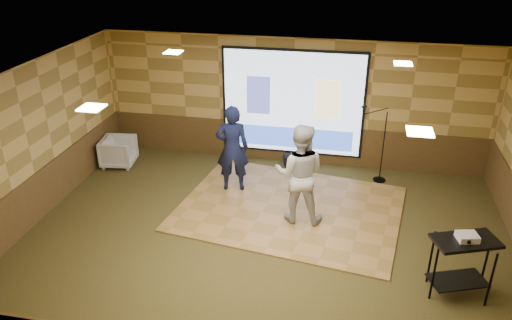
% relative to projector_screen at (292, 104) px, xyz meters
% --- Properties ---
extents(ground, '(9.00, 9.00, 0.00)m').
position_rel_projector_screen_xyz_m(ground, '(0.00, -3.44, -1.47)').
color(ground, '#2C3418').
rests_on(ground, ground).
extents(room_shell, '(9.04, 7.04, 3.02)m').
position_rel_projector_screen_xyz_m(room_shell, '(0.00, -3.44, 0.62)').
color(room_shell, tan).
rests_on(room_shell, ground).
extents(wainscot_back, '(9.00, 0.04, 0.95)m').
position_rel_projector_screen_xyz_m(wainscot_back, '(0.00, 0.04, -1.00)').
color(wainscot_back, '#493318').
rests_on(wainscot_back, ground).
extents(wainscot_left, '(0.04, 7.00, 0.95)m').
position_rel_projector_screen_xyz_m(wainscot_left, '(-4.48, -3.44, -1.00)').
color(wainscot_left, '#493318').
rests_on(wainscot_left, ground).
extents(projector_screen, '(3.32, 0.06, 2.52)m').
position_rel_projector_screen_xyz_m(projector_screen, '(0.00, 0.00, 0.00)').
color(projector_screen, black).
rests_on(projector_screen, room_shell).
extents(downlight_nw, '(0.32, 0.32, 0.02)m').
position_rel_projector_screen_xyz_m(downlight_nw, '(-2.20, -1.64, 1.50)').
color(downlight_nw, '#FFE5BF').
rests_on(downlight_nw, room_shell).
extents(downlight_ne, '(0.32, 0.32, 0.02)m').
position_rel_projector_screen_xyz_m(downlight_ne, '(2.20, -1.64, 1.50)').
color(downlight_ne, '#FFE5BF').
rests_on(downlight_ne, room_shell).
extents(downlight_sw, '(0.32, 0.32, 0.02)m').
position_rel_projector_screen_xyz_m(downlight_sw, '(-2.20, -4.94, 1.50)').
color(downlight_sw, '#FFE5BF').
rests_on(downlight_sw, room_shell).
extents(downlight_se, '(0.32, 0.32, 0.02)m').
position_rel_projector_screen_xyz_m(downlight_se, '(2.20, -4.94, 1.50)').
color(downlight_se, '#FFE5BF').
rests_on(downlight_se, room_shell).
extents(dance_floor, '(4.78, 3.91, 0.03)m').
position_rel_projector_screen_xyz_m(dance_floor, '(0.29, -2.20, -1.46)').
color(dance_floor, '#A6753D').
rests_on(dance_floor, ground).
extents(player_left, '(0.77, 0.59, 1.90)m').
position_rel_projector_screen_xyz_m(player_left, '(-1.04, -1.64, -0.49)').
color(player_left, '#121739').
rests_on(player_left, dance_floor).
extents(player_right, '(0.96, 0.75, 1.98)m').
position_rel_projector_screen_xyz_m(player_right, '(0.50, -2.59, -0.45)').
color(player_right, beige).
rests_on(player_right, dance_floor).
extents(av_table, '(0.97, 0.51, 1.02)m').
position_rel_projector_screen_xyz_m(av_table, '(3.20, -4.22, -0.75)').
color(av_table, black).
rests_on(av_table, ground).
extents(projector, '(0.35, 0.31, 0.10)m').
position_rel_projector_screen_xyz_m(projector, '(3.21, -4.23, -0.41)').
color(projector, white).
rests_on(projector, av_table).
extents(mic_stand, '(0.69, 0.28, 1.77)m').
position_rel_projector_screen_xyz_m(mic_stand, '(2.05, -0.57, -0.98)').
color(mic_stand, black).
rests_on(mic_stand, ground).
extents(banquet_chair, '(0.85, 0.83, 0.69)m').
position_rel_projector_screen_xyz_m(banquet_chair, '(-4.00, -1.00, -1.13)').
color(banquet_chair, gray).
rests_on(banquet_chair, ground).
extents(duffel_bag, '(0.49, 0.39, 0.26)m').
position_rel_projector_screen_xyz_m(duffel_bag, '(0.08, -0.19, -1.34)').
color(duffel_bag, black).
rests_on(duffel_bag, ground).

